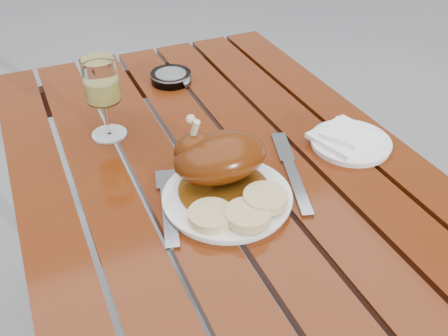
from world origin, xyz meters
The scene contains 10 objects.
table centered at (0.00, 0.00, 0.38)m, with size 0.80×1.20×0.75m, color maroon.
dinner_plate centered at (-0.03, -0.13, 0.76)m, with size 0.24×0.24×0.02m, color white.
roast_duck centered at (-0.03, -0.08, 0.81)m, with size 0.19×0.18×0.13m.
bread_dumplings centered at (-0.03, -0.20, 0.78)m, with size 0.18×0.11×0.03m.
wine_glass centered at (-0.18, 0.18, 0.84)m, with size 0.08×0.08×0.18m, color #D7D161.
side_plate centered at (0.29, -0.07, 0.76)m, with size 0.17×0.17×0.01m, color white.
napkin centered at (0.28, -0.06, 0.77)m, with size 0.13×0.12×0.01m, color white.
ashtray centered at (0.03, 0.37, 0.76)m, with size 0.11×0.11×0.03m, color #B2B7BC.
fork centered at (-0.14, -0.12, 0.75)m, with size 0.02×0.20×0.01m, color gray.
knife centered at (0.12, -0.12, 0.75)m, with size 0.02×0.23×0.01m, color gray.
Camera 1 is at (-0.33, -0.78, 1.36)m, focal length 40.00 mm.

